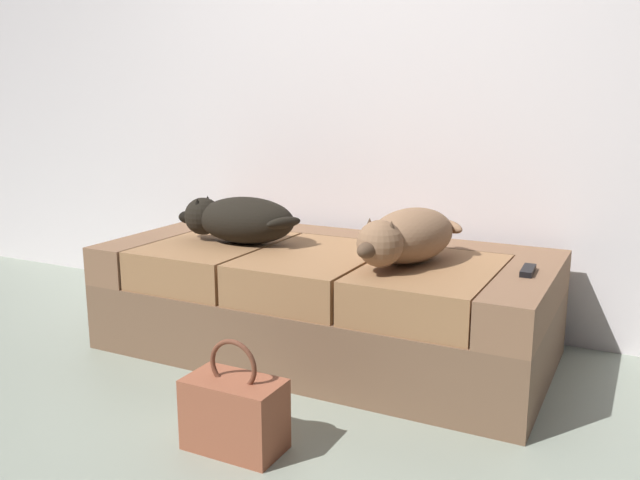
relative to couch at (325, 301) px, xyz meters
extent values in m
plane|color=gray|center=(0.00, -1.05, -0.23)|extent=(10.00, 10.00, 0.00)
cube|color=silver|center=(0.00, 0.61, 1.17)|extent=(6.40, 0.10, 2.80)
cube|color=brown|center=(0.00, 0.00, -0.08)|extent=(1.95, 0.94, 0.30)
cube|color=brown|center=(-0.87, 0.00, 0.15)|extent=(0.20, 0.94, 0.17)
cube|color=brown|center=(0.87, 0.00, 0.15)|extent=(0.20, 0.94, 0.17)
cube|color=brown|center=(0.00, 0.37, 0.15)|extent=(1.55, 0.20, 0.17)
cube|color=#946943|center=(-0.52, -0.10, 0.15)|extent=(0.50, 0.72, 0.17)
cube|color=#946943|center=(0.00, -0.10, 0.15)|extent=(0.50, 0.72, 0.17)
cube|color=#946943|center=(0.52, -0.10, 0.15)|extent=(0.50, 0.72, 0.17)
ellipsoid|color=black|center=(-0.38, -0.06, 0.34)|extent=(0.49, 0.32, 0.21)
sphere|color=black|center=(-0.60, -0.08, 0.35)|extent=(0.17, 0.17, 0.17)
ellipsoid|color=black|center=(-0.67, -0.09, 0.34)|extent=(0.11, 0.08, 0.06)
cone|color=black|center=(-0.59, -0.13, 0.41)|extent=(0.04, 0.04, 0.05)
cone|color=black|center=(-0.60, -0.04, 0.41)|extent=(0.04, 0.04, 0.05)
ellipsoid|color=black|center=(-0.16, -0.08, 0.35)|extent=(0.12, 0.19, 0.05)
ellipsoid|color=#866246|center=(0.41, -0.05, 0.35)|extent=(0.36, 0.52, 0.22)
sphere|color=#866246|center=(0.37, -0.27, 0.35)|extent=(0.18, 0.18, 0.18)
ellipsoid|color=#503B2A|center=(0.35, -0.35, 0.34)|extent=(0.09, 0.12, 0.06)
cone|color=#503B2A|center=(0.41, -0.28, 0.42)|extent=(0.05, 0.05, 0.05)
cone|color=#503B2A|center=(0.32, -0.26, 0.42)|extent=(0.05, 0.05, 0.05)
ellipsoid|color=#866246|center=(0.51, 0.15, 0.36)|extent=(0.17, 0.16, 0.05)
cube|color=black|center=(0.87, -0.02, 0.25)|extent=(0.05, 0.15, 0.02)
cube|color=#965037|center=(0.13, -0.91, -0.11)|extent=(0.32, 0.18, 0.24)
torus|color=brown|center=(0.13, -0.91, 0.06)|extent=(0.18, 0.02, 0.18)
camera|label=1|loc=(1.28, -2.56, 0.90)|focal=37.46mm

